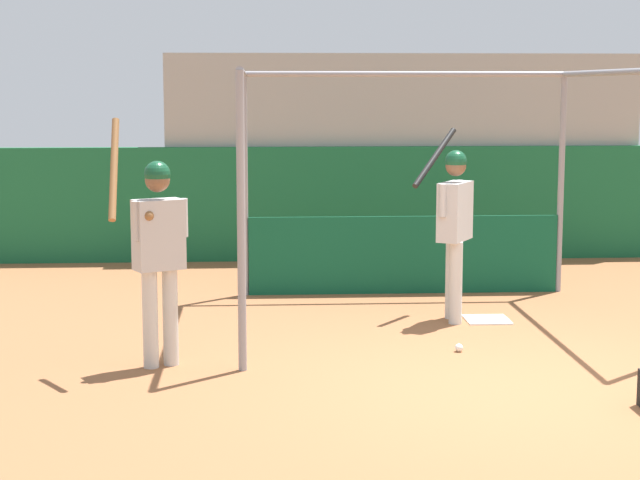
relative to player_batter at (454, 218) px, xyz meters
The scene contains 8 objects.
ground_plane 2.67m from the player_batter, 88.90° to the right, with size 60.00×60.00×0.00m, color #935B38.
outfield_wall 3.89m from the player_batter, 89.30° to the left, with size 24.00×0.12×1.55m.
bleacher_section 5.16m from the player_batter, 89.47° to the left, with size 6.50×2.40×2.83m.
batting_cage 0.86m from the player_batter, 110.47° to the left, with size 3.69×3.34×2.53m.
home_plate 1.10m from the player_batter, ahead, with size 0.44×0.44×0.02m.
player_batter is the anchor object (origin of this frame).
player_waiting 3.25m from the player_batter, 150.04° to the right, with size 0.63×0.64×2.10m.
baseball 1.64m from the player_batter, 97.88° to the right, with size 0.07×0.07×0.07m.
Camera 1 is at (-2.04, -8.07, 2.37)m, focal length 60.00 mm.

